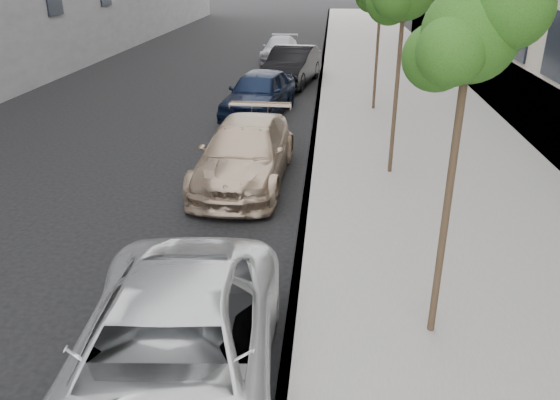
# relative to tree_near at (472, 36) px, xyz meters

# --- Properties ---
(ground) EXTENTS (160.00, 160.00, 0.00)m
(ground) POSITION_rel_tree_near_xyz_m (-3.23, -1.50, -4.23)
(ground) COLOR black
(ground) RESTS_ON ground
(sidewalk) EXTENTS (6.40, 72.00, 0.14)m
(sidewalk) POSITION_rel_tree_near_xyz_m (1.07, 22.50, -4.16)
(sidewalk) COLOR gray
(sidewalk) RESTS_ON ground
(curb) EXTENTS (0.15, 72.00, 0.14)m
(curb) POSITION_rel_tree_near_xyz_m (-2.05, 22.50, -4.16)
(curb) COLOR #9E9B93
(curb) RESTS_ON ground
(tree_near) EXTENTS (1.52, 1.32, 4.86)m
(tree_near) POSITION_rel_tree_near_xyz_m (0.00, 0.00, 0.00)
(tree_near) COLOR #38281C
(tree_near) RESTS_ON sidewalk
(minivan) EXTENTS (2.92, 5.56, 1.49)m
(minivan) POSITION_rel_tree_near_xyz_m (-3.33, -1.73, -3.48)
(minivan) COLOR silver
(minivan) RESTS_ON ground
(suv) EXTENTS (2.22, 5.10, 1.46)m
(suv) POSITION_rel_tree_near_xyz_m (-3.61, 5.87, -3.50)
(suv) COLOR tan
(suv) RESTS_ON ground
(sedan_blue) EXTENTS (2.57, 4.81, 1.56)m
(sedan_blue) POSITION_rel_tree_near_xyz_m (-4.08, 12.25, -3.45)
(sedan_blue) COLOR black
(sedan_blue) RESTS_ON ground
(sedan_black) EXTENTS (2.52, 5.13, 1.62)m
(sedan_black) POSITION_rel_tree_near_xyz_m (-3.33, 17.59, -3.42)
(sedan_black) COLOR black
(sedan_black) RESTS_ON ground
(sedan_rear) EXTENTS (1.94, 4.40, 1.25)m
(sedan_rear) POSITION_rel_tree_near_xyz_m (-4.41, 23.77, -3.60)
(sedan_rear) COLOR #9C9EA4
(sedan_rear) RESTS_ON ground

